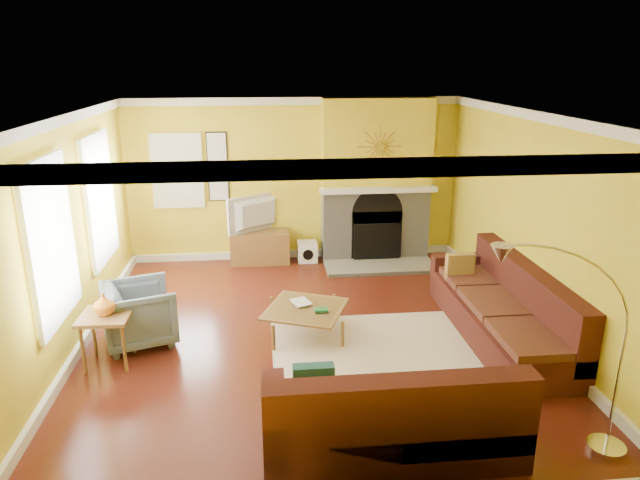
{
  "coord_description": "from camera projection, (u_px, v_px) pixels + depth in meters",
  "views": [
    {
      "loc": [
        -0.56,
        -6.38,
        3.28
      ],
      "look_at": [
        0.16,
        0.4,
        1.11
      ],
      "focal_mm": 32.0,
      "sensor_mm": 36.0,
      "label": 1
    }
  ],
  "objects": [
    {
      "name": "book",
      "position": [
        294.0,
        304.0,
        7.1
      ],
      "size": [
        0.28,
        0.32,
        0.03
      ],
      "primitive_type": "imported",
      "rotation": [
        0.0,
        0.0,
        0.35
      ],
      "color": "white",
      "rests_on": "coffee_table"
    },
    {
      "name": "subwoofer",
      "position": [
        307.0,
        252.0,
        9.67
      ],
      "size": [
        0.33,
        0.33,
        0.33
      ],
      "primitive_type": "cube",
      "color": "white",
      "rests_on": "floor"
    },
    {
      "name": "window_back",
      "position": [
        177.0,
        171.0,
        9.24
      ],
      "size": [
        0.82,
        0.06,
        1.22
      ],
      "primitive_type": "cube",
      "color": "white",
      "rests_on": "wall_back"
    },
    {
      "name": "wall_art",
      "position": [
        218.0,
        167.0,
        9.3
      ],
      "size": [
        0.34,
        0.04,
        1.14
      ],
      "primitive_type": "cube",
      "color": "white",
      "rests_on": "wall_back"
    },
    {
      "name": "tv",
      "position": [
        259.0,
        214.0,
        9.39
      ],
      "size": [
        0.95,
        0.7,
        0.61
      ],
      "primitive_type": "imported",
      "rotation": [
        0.0,
        0.0,
        3.73
      ],
      "color": "black",
      "rests_on": "media_console"
    },
    {
      "name": "mantel",
      "position": [
        379.0,
        190.0,
        9.28
      ],
      "size": [
        1.92,
        0.22,
        0.08
      ],
      "primitive_type": "cube",
      "color": "white",
      "rests_on": "fireplace"
    },
    {
      "name": "rug",
      "position": [
        374.0,
        348.0,
        6.77
      ],
      "size": [
        2.4,
        1.8,
        0.02
      ],
      "primitive_type": "cube",
      "color": "beige",
      "rests_on": "floor"
    },
    {
      "name": "wall_back",
      "position": [
        294.0,
        180.0,
        9.54
      ],
      "size": [
        5.5,
        0.02,
        2.7
      ],
      "primitive_type": "cube",
      "color": "yellow",
      "rests_on": "ground"
    },
    {
      "name": "hearth",
      "position": [
        380.0,
        267.0,
        9.36
      ],
      "size": [
        1.8,
        0.7,
        0.06
      ],
      "primitive_type": "cube",
      "color": "gray",
      "rests_on": "floor"
    },
    {
      "name": "side_table",
      "position": [
        108.0,
        339.0,
        6.36
      ],
      "size": [
        0.56,
        0.56,
        0.6
      ],
      "primitive_type": null,
      "rotation": [
        0.0,
        0.0,
        -0.03
      ],
      "color": "brown",
      "rests_on": "floor"
    },
    {
      "name": "window_left_near",
      "position": [
        99.0,
        199.0,
        7.6
      ],
      "size": [
        0.06,
        1.22,
        1.72
      ],
      "primitive_type": "cube",
      "color": "white",
      "rests_on": "wall_left"
    },
    {
      "name": "floor",
      "position": [
        311.0,
        336.0,
        7.1
      ],
      "size": [
        5.5,
        6.0,
        0.02
      ],
      "primitive_type": "cube",
      "color": "maroon",
      "rests_on": "ground"
    },
    {
      "name": "ceiling",
      "position": [
        309.0,
        113.0,
        6.28
      ],
      "size": [
        5.5,
        6.0,
        0.02
      ],
      "primitive_type": "cube",
      "color": "white",
      "rests_on": "ground"
    },
    {
      "name": "sunburst",
      "position": [
        380.0,
        147.0,
        9.08
      ],
      "size": [
        0.7,
        0.04,
        0.7
      ],
      "primitive_type": null,
      "color": "olive",
      "rests_on": "fireplace"
    },
    {
      "name": "sectional_sofa",
      "position": [
        413.0,
        326.0,
        6.33
      ],
      "size": [
        3.36,
        3.85,
        0.9
      ],
      "primitive_type": null,
      "color": "#471B17",
      "rests_on": "floor"
    },
    {
      "name": "coffee_table",
      "position": [
        305.0,
        320.0,
        7.08
      ],
      "size": [
        1.18,
        1.18,
        0.36
      ],
      "primitive_type": null,
      "rotation": [
        0.0,
        0.0,
        -0.38
      ],
      "color": "white",
      "rests_on": "floor"
    },
    {
      "name": "media_console",
      "position": [
        260.0,
        247.0,
        9.57
      ],
      "size": [
        0.98,
        0.44,
        0.54
      ],
      "primitive_type": "cube",
      "color": "brown",
      "rests_on": "floor"
    },
    {
      "name": "baseboard",
      "position": [
        311.0,
        331.0,
        7.08
      ],
      "size": [
        5.5,
        6.0,
        0.12
      ],
      "primitive_type": null,
      "color": "white",
      "rests_on": "floor"
    },
    {
      "name": "arc_lamp",
      "position": [
        563.0,
        355.0,
        4.66
      ],
      "size": [
        1.25,
        0.36,
        1.93
      ],
      "primitive_type": null,
      "color": "silver",
      "rests_on": "floor"
    },
    {
      "name": "fireplace",
      "position": [
        376.0,
        181.0,
        9.48
      ],
      "size": [
        1.8,
        0.4,
        2.7
      ],
      "primitive_type": null,
      "color": "gray",
      "rests_on": "floor"
    },
    {
      "name": "window_left_far",
      "position": [
        49.0,
        242.0,
        5.8
      ],
      "size": [
        0.06,
        1.22,
        1.72
      ],
      "primitive_type": "cube",
      "color": "white",
      "rests_on": "wall_left"
    },
    {
      "name": "armchair",
      "position": [
        139.0,
        314.0,
        6.82
      ],
      "size": [
        1.02,
        1.01,
        0.74
      ],
      "primitive_type": "imported",
      "rotation": [
        0.0,
        0.0,
        1.89
      ],
      "color": "slate",
      "rests_on": "floor"
    },
    {
      "name": "wall_right",
      "position": [
        535.0,
        225.0,
        6.96
      ],
      "size": [
        0.02,
        6.0,
        2.7
      ],
      "primitive_type": "cube",
      "color": "yellow",
      "rests_on": "ground"
    },
    {
      "name": "vase",
      "position": [
        104.0,
        304.0,
        6.24
      ],
      "size": [
        0.24,
        0.24,
        0.25
      ],
      "primitive_type": "imported",
      "rotation": [
        0.0,
        0.0,
        -0.01
      ],
      "color": "orange",
      "rests_on": "side_table"
    },
    {
      "name": "wall_front",
      "position": [
        350.0,
        359.0,
        3.84
      ],
      "size": [
        5.5,
        0.02,
        2.7
      ],
      "primitive_type": "cube",
      "color": "yellow",
      "rests_on": "ground"
    },
    {
      "name": "wall_left",
      "position": [
        66.0,
        239.0,
        6.41
      ],
      "size": [
        0.02,
        6.0,
        2.7
      ],
      "primitive_type": "cube",
      "color": "yellow",
      "rests_on": "ground"
    },
    {
      "name": "crown_molding",
      "position": [
        309.0,
        120.0,
        6.3
      ],
      "size": [
        5.5,
        6.0,
        0.12
      ],
      "primitive_type": null,
      "color": "white",
      "rests_on": "ceiling"
    }
  ]
}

